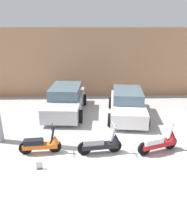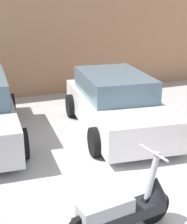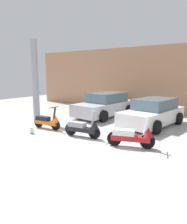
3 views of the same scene
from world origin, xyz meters
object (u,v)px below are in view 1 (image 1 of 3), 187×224
object	(u,v)px
scooter_front_center	(160,141)
placard_near_left_scooter	(39,166)
scooter_front_left	(42,144)
car_rear_left	(66,100)
car_rear_center	(127,104)
scooter_front_right	(102,143)

from	to	relation	value
scooter_front_center	placard_near_left_scooter	size ratio (longest dim) A/B	5.92
scooter_front_left	placard_near_left_scooter	xyz separation A→B (m)	(0.07, -0.93, -0.25)
car_rear_left	car_rear_center	bearing A→B (deg)	82.70
scooter_front_center	car_rear_center	size ratio (longest dim) A/B	0.39
scooter_front_right	scooter_front_left	bearing A→B (deg)	170.56
scooter_front_right	placard_near_left_scooter	distance (m)	2.20
scooter_front_left	car_rear_center	distance (m)	4.88
placard_near_left_scooter	scooter_front_center	bearing A→B (deg)	12.70
scooter_front_center	scooter_front_left	bearing A→B (deg)	160.44
car_rear_left	placard_near_left_scooter	distance (m)	4.92
scooter_front_left	scooter_front_right	size ratio (longest dim) A/B	0.94
scooter_front_left	scooter_front_center	distance (m)	4.14
scooter_front_right	scooter_front_center	distance (m)	2.05
scooter_front_center	car_rear_center	xyz separation A→B (m)	(-0.59, 3.35, 0.22)
scooter_front_right	car_rear_center	xyz separation A→B (m)	(1.47, 3.40, 0.23)
scooter_front_left	placard_near_left_scooter	distance (m)	0.97
scooter_front_right	car_rear_center	size ratio (longest dim) A/B	0.40
placard_near_left_scooter	car_rear_left	bearing A→B (deg)	85.21
scooter_front_left	scooter_front_center	size ratio (longest dim) A/B	0.95
scooter_front_left	car_rear_left	bearing A→B (deg)	77.87
scooter_front_center	car_rear_center	world-z (taller)	car_rear_center
car_rear_left	placard_near_left_scooter	xyz separation A→B (m)	(-0.41, -4.88, -0.53)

